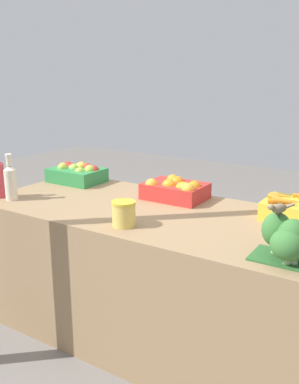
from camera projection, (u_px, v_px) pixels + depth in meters
name	position (u px, v px, depth m)	size (l,w,h in m)	color
ground_plane	(150.00, 329.00, 2.59)	(10.00, 10.00, 0.00)	slate
market_table	(150.00, 272.00, 2.49)	(1.96, 0.88, 0.76)	#937551
apple_crate	(78.00, 173.00, 2.98)	(0.36, 0.26, 0.13)	#2D8442
orange_crate	(176.00, 190.00, 2.56)	(0.36, 0.26, 0.13)	red
broccoli_pile	(289.00, 240.00, 1.70)	(0.24, 0.21, 0.18)	#2D602D
juice_bottle_cloudy	(11.00, 181.00, 2.53)	(0.07, 0.07, 0.28)	beige
pickle_jar	(124.00, 214.00, 2.11)	(0.12, 0.12, 0.13)	#DBBC56
sparrow_bird	(278.00, 208.00, 1.70)	(0.08, 0.12, 0.05)	#4C3D2D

